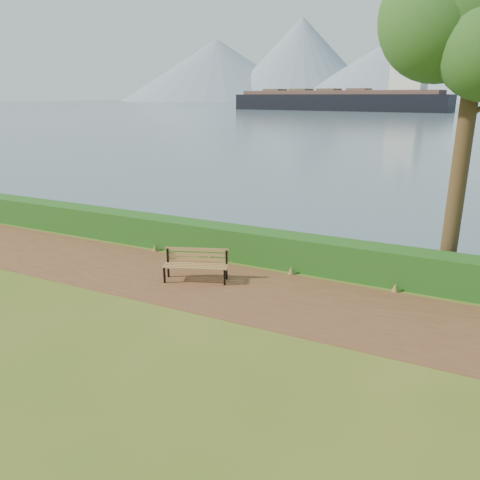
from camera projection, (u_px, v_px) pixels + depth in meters
The scene contains 7 objects.
ground at pixel (208, 290), 12.46m from camera, with size 140.00×140.00×0.00m, color #48601B.
path at pixel (213, 285), 12.71m from camera, with size 40.00×3.40×0.01m, color #59311E.
hedge at pixel (249, 245), 14.54m from camera, with size 32.00×0.85×1.00m, color #154C16.
water at pixel (466, 106), 235.34m from camera, with size 700.00×510.00×0.00m, color #475E72.
mountains at pixel (463, 64), 356.22m from camera, with size 585.00×190.00×70.00m.
bench at pixel (196, 263), 12.96m from camera, with size 1.85×1.11×0.90m.
cargo_ship at pixel (343, 100), 156.22m from camera, with size 74.82×22.14×22.44m.
Camera 1 is at (5.84, -9.95, 4.95)m, focal length 35.00 mm.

